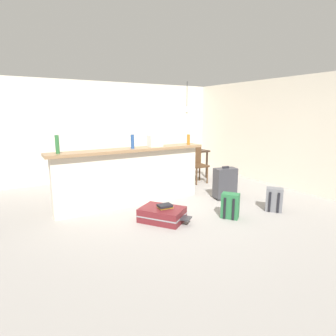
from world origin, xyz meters
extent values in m
cube|color=gray|center=(0.00, 0.00, -0.03)|extent=(13.00, 13.00, 0.05)
cube|color=silver|center=(0.00, 3.05, 1.25)|extent=(6.60, 0.10, 2.50)
cube|color=silver|center=(3.05, 0.30, 1.25)|extent=(0.10, 6.00, 2.50)
cube|color=silver|center=(-0.56, 0.54, 0.52)|extent=(2.80, 0.20, 1.03)
cube|color=#93704C|center=(-0.56, 0.54, 1.06)|extent=(2.96, 0.40, 0.05)
cylinder|color=#2D6B38|center=(-1.81, 0.54, 1.23)|extent=(0.06, 0.06, 0.30)
cylinder|color=#284C89|center=(-0.55, 0.48, 1.21)|extent=(0.06, 0.06, 0.26)
cylinder|color=#9E661E|center=(0.68, 0.47, 1.19)|extent=(0.06, 0.06, 0.21)
cube|color=silver|center=(-0.04, 0.55, 1.19)|extent=(0.26, 0.18, 0.22)
cube|color=#332319|center=(1.56, 1.88, 0.72)|extent=(1.10, 0.80, 0.04)
cylinder|color=#332319|center=(1.07, 1.54, 0.35)|extent=(0.06, 0.06, 0.70)
cylinder|color=#332319|center=(2.05, 1.54, 0.35)|extent=(0.06, 0.06, 0.70)
cylinder|color=#332319|center=(1.07, 2.22, 0.35)|extent=(0.06, 0.06, 0.70)
cylinder|color=#332319|center=(2.05, 2.22, 0.35)|extent=(0.06, 0.06, 0.70)
cube|color=#4C331E|center=(1.54, 1.24, 0.43)|extent=(0.41, 0.41, 0.04)
cube|color=#4C331E|center=(1.54, 1.42, 0.69)|extent=(0.40, 0.05, 0.48)
cylinder|color=#4C331E|center=(1.37, 1.08, 0.21)|extent=(0.04, 0.04, 0.41)
cylinder|color=#4C331E|center=(1.69, 1.08, 0.21)|extent=(0.04, 0.04, 0.41)
cylinder|color=#4C331E|center=(1.38, 1.40, 0.21)|extent=(0.04, 0.04, 0.41)
cylinder|color=#4C331E|center=(1.70, 1.40, 0.21)|extent=(0.04, 0.04, 0.41)
cylinder|color=black|center=(1.65, 1.93, 2.18)|extent=(0.01, 0.01, 0.65)
cone|color=white|center=(1.65, 1.93, 1.80)|extent=(0.34, 0.34, 0.14)
sphere|color=white|center=(1.65, 1.93, 1.72)|extent=(0.07, 0.07, 0.07)
cube|color=maroon|center=(-0.46, -0.44, 0.11)|extent=(0.78, 0.83, 0.22)
cube|color=gray|center=(-0.46, -0.44, 0.11)|extent=(0.80, 0.85, 0.02)
cube|color=#2D2D33|center=(-0.23, -0.78, 0.11)|extent=(0.23, 0.22, 0.02)
cube|color=#38383D|center=(1.22, -0.07, 0.33)|extent=(0.48, 0.31, 0.60)
cylinder|color=black|center=(1.41, -0.10, 0.03)|extent=(0.06, 0.04, 0.06)
cylinder|color=black|center=(1.03, -0.04, 0.03)|extent=(0.06, 0.04, 0.06)
cube|color=#232328|center=(1.22, -0.07, 0.65)|extent=(0.14, 0.06, 0.04)
cube|color=#286B3D|center=(0.57, -0.91, 0.21)|extent=(0.31, 0.33, 0.42)
cube|color=#205530|center=(0.66, -0.85, 0.14)|extent=(0.18, 0.21, 0.19)
cube|color=black|center=(0.53, -1.02, 0.19)|extent=(0.04, 0.04, 0.36)
cube|color=black|center=(0.45, -0.91, 0.19)|extent=(0.04, 0.04, 0.36)
cube|color=slate|center=(1.47, -1.07, 0.21)|extent=(0.31, 0.33, 0.42)
cube|color=#515155|center=(1.56, -1.00, 0.14)|extent=(0.18, 0.21, 0.19)
cube|color=black|center=(1.44, -1.19, 0.19)|extent=(0.04, 0.04, 0.36)
cube|color=black|center=(1.35, -1.08, 0.19)|extent=(0.04, 0.04, 0.36)
cube|color=gold|center=(-0.42, -0.46, 0.24)|extent=(0.23, 0.18, 0.03)
cube|color=black|center=(-0.44, -0.48, 0.27)|extent=(0.23, 0.18, 0.04)
camera|label=1|loc=(-2.57, -4.13, 1.74)|focal=29.68mm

